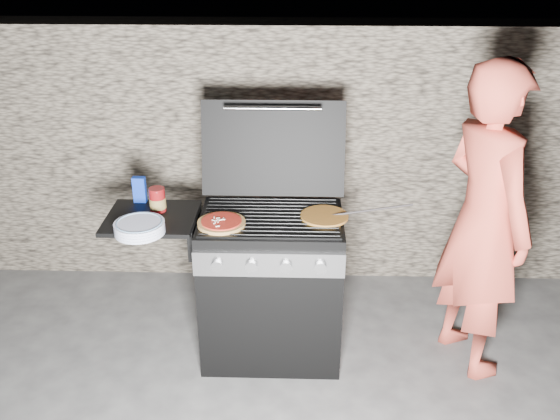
{
  "coord_description": "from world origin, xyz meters",
  "views": [
    {
      "loc": [
        0.14,
        -3.1,
        2.43
      ],
      "look_at": [
        0.05,
        0.0,
        0.95
      ],
      "focal_mm": 40.0,
      "sensor_mm": 36.0,
      "label": 1
    }
  ],
  "objects_px": {
    "gas_grill": "(229,285)",
    "pizza_topped": "(221,222)",
    "sauce_jar": "(157,200)",
    "person": "(484,222)"
  },
  "relations": [
    {
      "from": "pizza_topped",
      "to": "person",
      "type": "relative_size",
      "value": 0.14
    },
    {
      "from": "pizza_topped",
      "to": "sauce_jar",
      "type": "xyz_separation_m",
      "value": [
        -0.38,
        0.18,
        0.05
      ]
    },
    {
      "from": "gas_grill",
      "to": "sauce_jar",
      "type": "bearing_deg",
      "value": 169.94
    },
    {
      "from": "gas_grill",
      "to": "sauce_jar",
      "type": "xyz_separation_m",
      "value": [
        -0.39,
        0.07,
        0.52
      ]
    },
    {
      "from": "pizza_topped",
      "to": "sauce_jar",
      "type": "relative_size",
      "value": 1.87
    },
    {
      "from": "gas_grill",
      "to": "pizza_topped",
      "type": "height_order",
      "value": "pizza_topped"
    },
    {
      "from": "gas_grill",
      "to": "pizza_topped",
      "type": "relative_size",
      "value": 5.16
    },
    {
      "from": "sauce_jar",
      "to": "gas_grill",
      "type": "bearing_deg",
      "value": -10.06
    },
    {
      "from": "pizza_topped",
      "to": "sauce_jar",
      "type": "height_order",
      "value": "sauce_jar"
    },
    {
      "from": "gas_grill",
      "to": "pizza_topped",
      "type": "xyz_separation_m",
      "value": [
        -0.01,
        -0.11,
        0.47
      ]
    }
  ]
}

